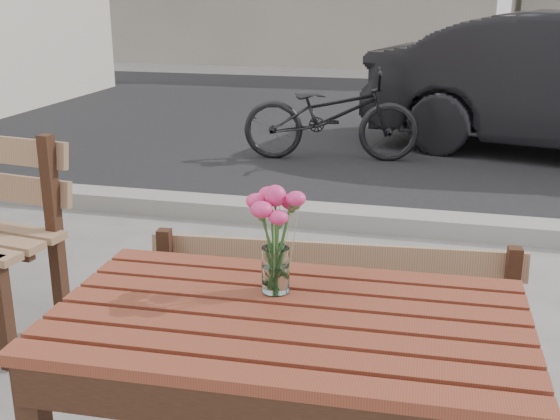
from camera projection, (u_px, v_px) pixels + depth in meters
name	position (u px, v px, depth m)	size (l,w,h in m)	color
street	(408.00, 156.00, 6.59)	(30.00, 8.12, 0.12)	black
main_table	(288.00, 356.00, 1.83)	(1.24, 0.75, 0.75)	brown
main_bench	(330.00, 328.00, 2.31)	(1.29, 0.49, 0.78)	olive
main_vase	(275.00, 227.00, 1.86)	(0.16, 0.16, 0.30)	white
bicycle	(331.00, 115.00, 6.45)	(0.56, 1.61, 0.85)	black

